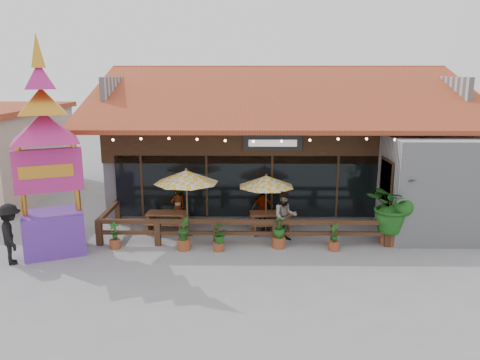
{
  "coord_description": "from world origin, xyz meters",
  "views": [
    {
      "loc": [
        -1.5,
        -15.56,
        5.77
      ],
      "look_at": [
        -1.72,
        1.5,
        1.84
      ],
      "focal_mm": 35.0,
      "sensor_mm": 36.0,
      "label": 1
    }
  ],
  "objects_px": {
    "picnic_table_left": "(167,218)",
    "picnic_table_right": "(270,219)",
    "tropical_plant": "(391,206)",
    "thai_sign_tower": "(45,133)",
    "umbrella_right": "(266,181)",
    "pedestrian": "(11,234)",
    "umbrella_left": "(186,177)"
  },
  "relations": [
    {
      "from": "umbrella_right",
      "to": "picnic_table_left",
      "type": "bearing_deg",
      "value": 178.51
    },
    {
      "from": "umbrella_right",
      "to": "tropical_plant",
      "type": "height_order",
      "value": "tropical_plant"
    },
    {
      "from": "umbrella_left",
      "to": "picnic_table_right",
      "type": "relative_size",
      "value": 1.8
    },
    {
      "from": "umbrella_right",
      "to": "thai_sign_tower",
      "type": "bearing_deg",
      "value": -162.85
    },
    {
      "from": "thai_sign_tower",
      "to": "picnic_table_left",
      "type": "bearing_deg",
      "value": 34.24
    },
    {
      "from": "picnic_table_left",
      "to": "picnic_table_right",
      "type": "bearing_deg",
      "value": -0.35
    },
    {
      "from": "picnic_table_left",
      "to": "picnic_table_right",
      "type": "relative_size",
      "value": 0.96
    },
    {
      "from": "pedestrian",
      "to": "tropical_plant",
      "type": "bearing_deg",
      "value": -111.85
    },
    {
      "from": "umbrella_right",
      "to": "pedestrian",
      "type": "distance_m",
      "value": 8.55
    },
    {
      "from": "umbrella_right",
      "to": "pedestrian",
      "type": "height_order",
      "value": "umbrella_right"
    },
    {
      "from": "tropical_plant",
      "to": "picnic_table_right",
      "type": "bearing_deg",
      "value": 162.44
    },
    {
      "from": "picnic_table_left",
      "to": "picnic_table_right",
      "type": "xyz_separation_m",
      "value": [
        3.84,
        -0.02,
        0.01
      ]
    },
    {
      "from": "picnic_table_left",
      "to": "tropical_plant",
      "type": "bearing_deg",
      "value": -9.36
    },
    {
      "from": "picnic_table_right",
      "to": "tropical_plant",
      "type": "bearing_deg",
      "value": -17.56
    },
    {
      "from": "umbrella_left",
      "to": "thai_sign_tower",
      "type": "distance_m",
      "value": 4.84
    },
    {
      "from": "umbrella_left",
      "to": "picnic_table_left",
      "type": "relative_size",
      "value": 1.87
    },
    {
      "from": "picnic_table_left",
      "to": "tropical_plant",
      "type": "distance_m",
      "value": 8.02
    },
    {
      "from": "picnic_table_right",
      "to": "pedestrian",
      "type": "distance_m",
      "value": 8.69
    },
    {
      "from": "tropical_plant",
      "to": "umbrella_right",
      "type": "bearing_deg",
      "value": 164.01
    },
    {
      "from": "tropical_plant",
      "to": "pedestrian",
      "type": "height_order",
      "value": "tropical_plant"
    },
    {
      "from": "tropical_plant",
      "to": "pedestrian",
      "type": "distance_m",
      "value": 12.28
    },
    {
      "from": "umbrella_right",
      "to": "picnic_table_left",
      "type": "height_order",
      "value": "umbrella_right"
    },
    {
      "from": "umbrella_right",
      "to": "picnic_table_right",
      "type": "distance_m",
      "value": 1.44
    },
    {
      "from": "thai_sign_tower",
      "to": "umbrella_right",
      "type": "bearing_deg",
      "value": 17.15
    },
    {
      "from": "umbrella_left",
      "to": "picnic_table_right",
      "type": "height_order",
      "value": "umbrella_left"
    },
    {
      "from": "umbrella_left",
      "to": "tropical_plant",
      "type": "xyz_separation_m",
      "value": [
        7.05,
        -0.84,
        -0.8
      ]
    },
    {
      "from": "thai_sign_tower",
      "to": "tropical_plant",
      "type": "distance_m",
      "value": 11.51
    },
    {
      "from": "picnic_table_right",
      "to": "thai_sign_tower",
      "type": "bearing_deg",
      "value": -162.71
    },
    {
      "from": "umbrella_right",
      "to": "tropical_plant",
      "type": "xyz_separation_m",
      "value": [
        4.2,
        -1.2,
        -0.56
      ]
    },
    {
      "from": "umbrella_left",
      "to": "umbrella_right",
      "type": "bearing_deg",
      "value": 7.17
    },
    {
      "from": "picnic_table_left",
      "to": "umbrella_right",
      "type": "bearing_deg",
      "value": -1.49
    },
    {
      "from": "umbrella_right",
      "to": "picnic_table_right",
      "type": "relative_size",
      "value": 1.71
    }
  ]
}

